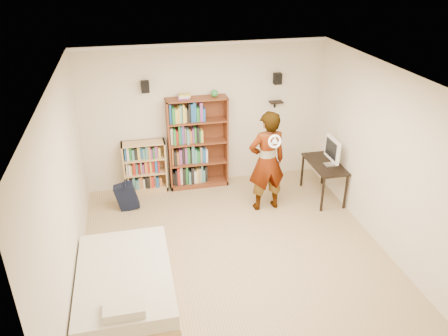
# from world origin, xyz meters

# --- Properties ---
(ground) EXTENTS (4.50, 5.00, 0.01)m
(ground) POSITION_xyz_m (0.00, 0.00, 0.00)
(ground) COLOR tan
(ground) RESTS_ON ground
(room_shell) EXTENTS (4.52, 5.02, 2.71)m
(room_shell) POSITION_xyz_m (0.00, 0.00, 1.76)
(room_shell) COLOR beige
(room_shell) RESTS_ON ground
(crown_molding) EXTENTS (4.50, 5.00, 0.06)m
(crown_molding) POSITION_xyz_m (0.00, 0.00, 2.67)
(crown_molding) COLOR white
(crown_molding) RESTS_ON room_shell
(speaker_left) EXTENTS (0.14, 0.12, 0.20)m
(speaker_left) POSITION_xyz_m (-1.05, 2.40, 2.00)
(speaker_left) COLOR black
(speaker_left) RESTS_ON room_shell
(speaker_right) EXTENTS (0.14, 0.12, 0.20)m
(speaker_right) POSITION_xyz_m (1.35, 2.40, 2.00)
(speaker_right) COLOR black
(speaker_right) RESTS_ON room_shell
(wall_shelf) EXTENTS (0.25, 0.16, 0.02)m
(wall_shelf) POSITION_xyz_m (1.35, 2.41, 1.55)
(wall_shelf) COLOR black
(wall_shelf) RESTS_ON room_shell
(tall_bookshelf) EXTENTS (1.11, 0.32, 1.76)m
(tall_bookshelf) POSITION_xyz_m (-0.17, 2.34, 0.88)
(tall_bookshelf) COLOR brown
(tall_bookshelf) RESTS_ON ground
(low_bookshelf) EXTENTS (0.79, 0.30, 0.99)m
(low_bookshelf) POSITION_xyz_m (-1.18, 2.35, 0.49)
(low_bookshelf) COLOR tan
(low_bookshelf) RESTS_ON ground
(computer_desk) EXTENTS (0.50, 1.01, 0.69)m
(computer_desk) POSITION_xyz_m (1.98, 1.40, 0.34)
(computer_desk) COLOR black
(computer_desk) RESTS_ON ground
(imac) EXTENTS (0.16, 0.52, 0.51)m
(imac) POSITION_xyz_m (2.02, 1.31, 0.94)
(imac) COLOR white
(imac) RESTS_ON computer_desk
(daybed) EXTENTS (1.22, 1.87, 0.55)m
(daybed) POSITION_xyz_m (-1.62, -0.51, 0.28)
(daybed) COLOR beige
(daybed) RESTS_ON ground
(person) EXTENTS (0.69, 0.49, 1.80)m
(person) POSITION_xyz_m (0.83, 1.27, 0.90)
(person) COLOR black
(person) RESTS_ON ground
(wii_wheel) EXTENTS (0.22, 0.08, 0.23)m
(wii_wheel) POSITION_xyz_m (0.83, 0.93, 1.41)
(wii_wheel) COLOR white
(wii_wheel) RESTS_ON person
(navy_bag) EXTENTS (0.38, 0.24, 0.51)m
(navy_bag) POSITION_xyz_m (-1.55, 1.75, 0.25)
(navy_bag) COLOR black
(navy_bag) RESTS_ON ground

